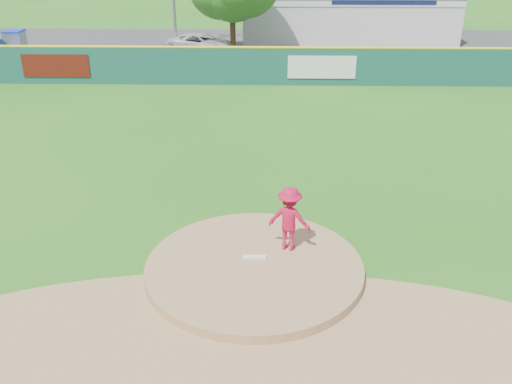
{
  "coord_description": "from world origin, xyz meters",
  "views": [
    {
      "loc": [
        0.32,
        -12.12,
        8.1
      ],
      "look_at": [
        0.0,
        2.0,
        1.3
      ],
      "focal_mm": 40.0,
      "sensor_mm": 36.0,
      "label": 1
    }
  ],
  "objects_px": {
    "pool_building_grp": "(346,14)",
    "playground_slide": "(15,44)",
    "pitcher": "(289,219)",
    "van": "(201,43)"
  },
  "relations": [
    {
      "from": "pitcher",
      "to": "van",
      "type": "relative_size",
      "value": 0.39
    },
    {
      "from": "van",
      "to": "playground_slide",
      "type": "height_order",
      "value": "playground_slide"
    },
    {
      "from": "pool_building_grp",
      "to": "van",
      "type": "bearing_deg",
      "value": -148.99
    },
    {
      "from": "pitcher",
      "to": "pool_building_grp",
      "type": "xyz_separation_m",
      "value": [
        5.11,
        31.19,
        0.54
      ]
    },
    {
      "from": "pitcher",
      "to": "pool_building_grp",
      "type": "distance_m",
      "value": 31.61
    },
    {
      "from": "pool_building_grp",
      "to": "playground_slide",
      "type": "bearing_deg",
      "value": -160.05
    },
    {
      "from": "pool_building_grp",
      "to": "playground_slide",
      "type": "height_order",
      "value": "pool_building_grp"
    },
    {
      "from": "playground_slide",
      "to": "van",
      "type": "bearing_deg",
      "value": 8.83
    },
    {
      "from": "van",
      "to": "pool_building_grp",
      "type": "height_order",
      "value": "pool_building_grp"
    },
    {
      "from": "van",
      "to": "playground_slide",
      "type": "xyz_separation_m",
      "value": [
        -11.63,
        -1.81,
        0.25
      ]
    }
  ]
}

